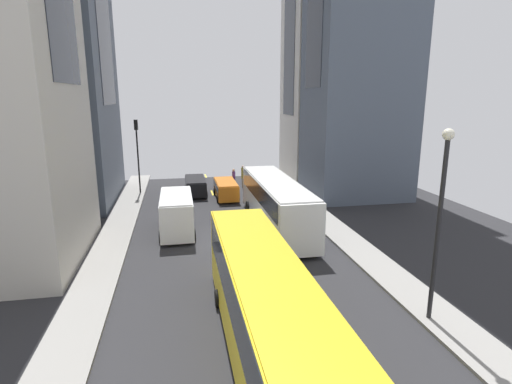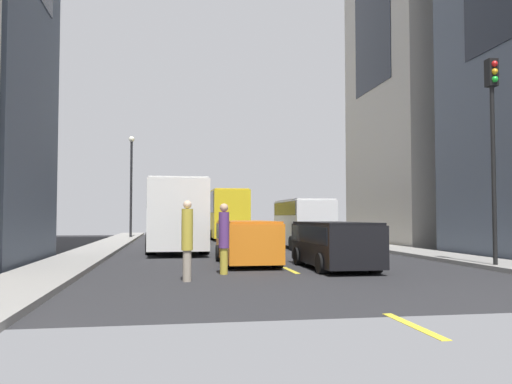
% 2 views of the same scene
% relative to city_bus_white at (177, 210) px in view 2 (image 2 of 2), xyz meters
% --- Properties ---
extents(ground_plane, '(40.51, 40.51, 0.00)m').
position_rel_city_bus_white_xyz_m(ground_plane, '(3.41, 1.34, -2.01)').
color(ground_plane, '#28282B').
extents(sidewalk_west, '(2.08, 44.00, 0.15)m').
position_rel_city_bus_white_xyz_m(sidewalk_west, '(-3.81, 1.34, -1.93)').
color(sidewalk_west, gray).
rests_on(sidewalk_west, ground).
extents(sidewalk_east, '(2.08, 44.00, 0.15)m').
position_rel_city_bus_white_xyz_m(sidewalk_east, '(10.62, 1.34, -1.93)').
color(sidewalk_east, gray).
rests_on(sidewalk_east, ground).
extents(lane_stripe_0, '(0.16, 2.00, 0.01)m').
position_rel_city_bus_white_xyz_m(lane_stripe_0, '(3.41, -19.66, -2.00)').
color(lane_stripe_0, yellow).
rests_on(lane_stripe_0, ground).
extents(lane_stripe_1, '(0.16, 2.00, 0.01)m').
position_rel_city_bus_white_xyz_m(lane_stripe_1, '(3.41, -11.26, -2.00)').
color(lane_stripe_1, yellow).
rests_on(lane_stripe_1, ground).
extents(lane_stripe_2, '(0.16, 2.00, 0.01)m').
position_rel_city_bus_white_xyz_m(lane_stripe_2, '(3.41, -2.86, -2.00)').
color(lane_stripe_2, yellow).
rests_on(lane_stripe_2, ground).
extents(lane_stripe_3, '(0.16, 2.00, 0.01)m').
position_rel_city_bus_white_xyz_m(lane_stripe_3, '(3.41, 5.54, -2.00)').
color(lane_stripe_3, yellow).
rests_on(lane_stripe_3, ground).
extents(lane_stripe_4, '(0.16, 2.00, 0.01)m').
position_rel_city_bus_white_xyz_m(lane_stripe_4, '(3.41, 13.94, -2.00)').
color(lane_stripe_4, yellow).
rests_on(lane_stripe_4, ground).
extents(lane_stripe_5, '(0.16, 2.00, 0.01)m').
position_rel_city_bus_white_xyz_m(lane_stripe_5, '(3.41, 22.34, -2.00)').
color(lane_stripe_5, yellow).
rests_on(lane_stripe_5, ground).
extents(city_bus_white, '(2.81, 12.20, 3.35)m').
position_rel_city_bus_white_xyz_m(city_bus_white, '(0.00, 0.00, 0.00)').
color(city_bus_white, silver).
rests_on(city_bus_white, ground).
extents(streetcar_yellow, '(2.70, 14.62, 3.59)m').
position_rel_city_bus_white_xyz_m(streetcar_yellow, '(3.78, 14.50, 0.12)').
color(streetcar_yellow, yellow).
rests_on(streetcar_yellow, ground).
extents(delivery_van_white, '(2.25, 5.57, 2.58)m').
position_rel_city_bus_white_xyz_m(delivery_van_white, '(6.67, -0.31, -0.50)').
color(delivery_van_white, white).
rests_on(delivery_van_white, ground).
extents(car_orange_0, '(1.94, 4.60, 1.54)m').
position_rel_city_bus_white_xyz_m(car_orange_0, '(2.35, -9.04, -1.10)').
color(car_orange_0, orange).
rests_on(car_orange_0, ground).
extents(car_black_1, '(1.95, 4.59, 1.51)m').
position_rel_city_bus_white_xyz_m(car_black_1, '(4.94, -11.00, -1.11)').
color(car_black_1, black).
rests_on(car_black_1, ground).
extents(pedestrian_crossing_near, '(0.30, 0.30, 2.12)m').
position_rel_city_bus_white_xyz_m(pedestrian_crossing_near, '(0.11, -13.56, -0.87)').
color(pedestrian_crossing_near, gray).
rests_on(pedestrian_crossing_near, ground).
extents(pedestrian_waiting_curb, '(0.31, 0.31, 2.08)m').
position_rel_city_bus_white_xyz_m(pedestrian_waiting_curb, '(1.23, -12.04, -0.88)').
color(pedestrian_waiting_curb, gold).
rests_on(pedestrian_waiting_curb, ground).
extents(traffic_light_near_corner, '(0.32, 0.44, 6.68)m').
position_rel_city_bus_white_xyz_m(traffic_light_near_corner, '(9.98, -12.05, 2.72)').
color(traffic_light_near_corner, black).
rests_on(traffic_light_near_corner, ground).
extents(streetlamp_near, '(0.44, 0.44, 7.60)m').
position_rel_city_bus_white_xyz_m(streetlamp_near, '(-3.27, 12.75, 2.75)').
color(streetlamp_near, black).
rests_on(streetlamp_near, ground).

